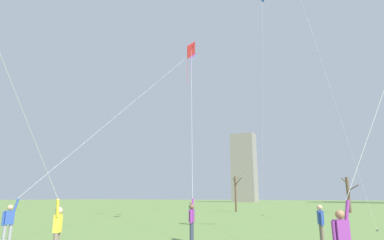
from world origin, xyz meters
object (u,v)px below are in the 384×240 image
kite_flyer_midfield_center_purple (57,177)px  bystander_strolling_midfield (191,211)px  kite_flyer_foreground_right_red (191,152)px  kite_flyer_midfield_left_orange (16,126)px  bare_tree_rightmost (348,194)px  bare_tree_left_of_center (236,192)px  distant_kite_drifting_right_blue (262,19)px  bystander_far_off_by_trees (321,223)px

kite_flyer_midfield_center_purple → bystander_strolling_midfield: kite_flyer_midfield_center_purple is taller
kite_flyer_midfield_center_purple → bystander_strolling_midfield: size_ratio=9.87×
kite_flyer_foreground_right_red → bystander_strolling_midfield: kite_flyer_foreground_right_red is taller
kite_flyer_midfield_left_orange → kite_flyer_foreground_right_red: bearing=90.3°
bare_tree_rightmost → bare_tree_left_of_center: bearing=-161.9°
distant_kite_drifting_right_blue → kite_flyer_midfield_center_purple: bearing=-100.5°
kite_flyer_midfield_center_purple → bare_tree_rightmost: 37.10m
bystander_strolling_midfield → bare_tree_left_of_center: 20.72m
kite_flyer_midfield_center_purple → bare_tree_rightmost: bearing=72.5°
kite_flyer_midfield_center_purple → bare_tree_left_of_center: size_ratio=3.03×
kite_flyer_foreground_right_red → bare_tree_rightmost: kite_flyer_foreground_right_red is taller
distant_kite_drifting_right_blue → bare_tree_rightmost: distant_kite_drifting_right_blue is taller
kite_flyer_midfield_left_orange → bare_tree_left_of_center: kite_flyer_midfield_left_orange is taller
kite_flyer_foreground_right_red → distant_kite_drifting_right_blue: 26.27m
distant_kite_drifting_right_blue → bare_tree_left_of_center: distant_kite_drifting_right_blue is taller
kite_flyer_midfield_left_orange → bystander_strolling_midfield: kite_flyer_midfield_left_orange is taller
kite_flyer_midfield_center_purple → bystander_far_off_by_trees: (11.14, 3.73, -1.94)m
kite_flyer_midfield_left_orange → kite_flyer_midfield_center_purple: bearing=130.9°
kite_flyer_midfield_left_orange → distant_kite_drifting_right_blue: (-0.47, 29.21, 18.61)m
kite_flyer_midfield_center_purple → bystander_far_off_by_trees: kite_flyer_midfield_center_purple is taller
bystander_far_off_by_trees → distant_kite_drifting_right_blue: size_ratio=0.06×
kite_flyer_midfield_left_orange → bystander_strolling_midfield: (-3.26, 16.31, -2.85)m
kite_flyer_midfield_left_orange → bystander_far_off_by_trees: kite_flyer_midfield_left_orange is taller
bare_tree_left_of_center → kite_flyer_foreground_right_red: bearing=-75.1°
bystander_strolling_midfield → distant_kite_drifting_right_blue: (2.79, 12.90, 21.47)m
bare_tree_left_of_center → bare_tree_rightmost: bearing=18.1°
bystander_far_off_by_trees → kite_flyer_midfield_left_orange: bearing=-124.0°
bystander_far_off_by_trees → bare_tree_rightmost: size_ratio=0.37×
bare_tree_rightmost → kite_flyer_foreground_right_red: bearing=-101.6°
kite_flyer_midfield_center_purple → bystander_strolling_midfield: bearing=81.6°
kite_flyer_midfield_center_purple → kite_flyer_foreground_right_red: (4.80, 4.54, 1.47)m
kite_flyer_midfield_center_purple → distant_kite_drifting_right_blue: 30.95m
kite_flyer_midfield_left_orange → bystander_far_off_by_trees: bearing=56.0°
bystander_far_off_by_trees → bare_tree_left_of_center: bearing=116.1°
kite_flyer_foreground_right_red → bystander_strolling_midfield: (-3.21, 6.17, -3.41)m
kite_flyer_midfield_center_purple → kite_flyer_foreground_right_red: kite_flyer_midfield_center_purple is taller
kite_flyer_midfield_center_purple → bare_tree_left_of_center: (-2.25, 31.01, -0.29)m
bystander_strolling_midfield → bystander_far_off_by_trees: same height
kite_flyer_foreground_right_red → kite_flyer_midfield_center_purple: bearing=-136.6°
kite_flyer_midfield_left_orange → bare_tree_left_of_center: (-7.10, 36.61, -1.21)m
kite_flyer_midfield_center_purple → kite_flyer_foreground_right_red: bearing=43.4°
kite_flyer_midfield_left_orange → bare_tree_rightmost: bearing=81.3°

